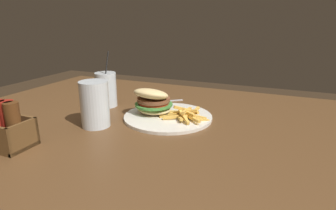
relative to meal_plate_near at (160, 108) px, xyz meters
The scene contains 6 objects.
dining_table 0.18m from the meal_plate_near, 123.24° to the left, with size 1.63×1.17×0.76m.
meal_plate_near is the anchor object (origin of this frame).
beer_glass 0.22m from the meal_plate_near, 45.63° to the left, with size 0.09×0.09×0.14m.
juice_glass 0.25m from the meal_plate_near, ahead, with size 0.08×0.08×0.21m.
spoon 0.18m from the meal_plate_near, 52.61° to the right, with size 0.15×0.13×0.02m.
condiment_caddy 0.46m from the meal_plate_near, 54.85° to the left, with size 0.10×0.09×0.13m.
Camera 1 is at (-0.31, 0.73, 1.08)m, focal length 30.00 mm.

